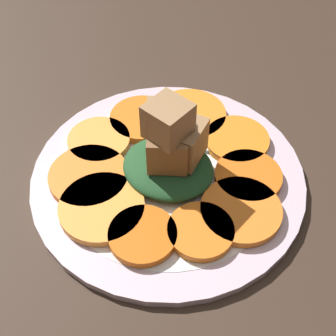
# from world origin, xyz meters

# --- Properties ---
(table_slab) EXTENTS (1.20, 1.20, 0.02)m
(table_slab) POSITION_xyz_m (0.00, 0.00, 0.01)
(table_slab) COLOR #38281E
(table_slab) RESTS_ON ground
(plate) EXTENTS (0.31, 0.31, 0.01)m
(plate) POSITION_xyz_m (0.00, 0.00, 0.03)
(plate) COLOR silver
(plate) RESTS_ON table_slab
(carrot_slice_0) EXTENTS (0.09, 0.09, 0.01)m
(carrot_slice_0) POSITION_xyz_m (0.02, -0.09, 0.04)
(carrot_slice_0) COLOR orange
(carrot_slice_0) RESTS_ON plate
(carrot_slice_1) EXTENTS (0.08, 0.08, 0.01)m
(carrot_slice_1) POSITION_xyz_m (0.07, -0.06, 0.04)
(carrot_slice_1) COLOR orange
(carrot_slice_1) RESTS_ON plate
(carrot_slice_2) EXTENTS (0.07, 0.07, 0.01)m
(carrot_slice_2) POSITION_xyz_m (0.10, -0.00, 0.04)
(carrot_slice_2) COLOR #F9953A
(carrot_slice_2) RESTS_ON plate
(carrot_slice_3) EXTENTS (0.09, 0.09, 0.01)m
(carrot_slice_3) POSITION_xyz_m (0.07, 0.05, 0.04)
(carrot_slice_3) COLOR orange
(carrot_slice_3) RESTS_ON plate
(carrot_slice_4) EXTENTS (0.09, 0.09, 0.01)m
(carrot_slice_4) POSITION_xyz_m (0.03, 0.08, 0.04)
(carrot_slice_4) COLOR orange
(carrot_slice_4) RESTS_ON plate
(carrot_slice_5) EXTENTS (0.07, 0.07, 0.01)m
(carrot_slice_5) POSITION_xyz_m (-0.02, 0.09, 0.04)
(carrot_slice_5) COLOR #D45E12
(carrot_slice_5) RESTS_ON plate
(carrot_slice_6) EXTENTS (0.07, 0.07, 0.01)m
(carrot_slice_6) POSITION_xyz_m (-0.07, 0.05, 0.04)
(carrot_slice_6) COLOR orange
(carrot_slice_6) RESTS_ON plate
(carrot_slice_7) EXTENTS (0.09, 0.09, 0.01)m
(carrot_slice_7) POSITION_xyz_m (-0.09, 0.01, 0.04)
(carrot_slice_7) COLOR orange
(carrot_slice_7) RESTS_ON plate
(carrot_slice_8) EXTENTS (0.08, 0.08, 0.01)m
(carrot_slice_8) POSITION_xyz_m (-0.08, -0.04, 0.04)
(carrot_slice_8) COLOR orange
(carrot_slice_8) RESTS_ON plate
(carrot_slice_9) EXTENTS (0.08, 0.08, 0.01)m
(carrot_slice_9) POSITION_xyz_m (-0.05, -0.08, 0.04)
(carrot_slice_9) COLOR orange
(carrot_slice_9) RESTS_ON plate
(center_pile) EXTENTS (0.10, 0.09, 0.10)m
(center_pile) POSITION_xyz_m (-0.00, -0.00, 0.07)
(center_pile) COLOR #1E4723
(center_pile) RESTS_ON plate
(fork) EXTENTS (0.17, 0.04, 0.00)m
(fork) POSITION_xyz_m (0.01, -0.06, 0.03)
(fork) COLOR silver
(fork) RESTS_ON plate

